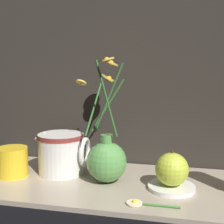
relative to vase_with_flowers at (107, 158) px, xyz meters
The scene contains 8 objects.
ground_plane 0.08m from the vase_with_flowers, ahead, with size 6.00×6.00×0.00m, color black.
shelf 0.07m from the vase_with_flowers, ahead, with size 0.78×0.34×0.01m.
vase_with_flowers is the anchor object (origin of this frame).
yellow_mug 0.27m from the vase_with_flowers, behind, with size 0.10×0.09×0.08m.
ceramic_pitcher 0.14m from the vase_with_flowers, 165.63° to the left, with size 0.16×0.13×0.13m.
saucer_plate 0.18m from the vase_with_flowers, ahead, with size 0.12×0.12×0.01m.
orange_fruit 0.17m from the vase_with_flowers, ahead, with size 0.08×0.08×0.09m.
loose_daisy 0.18m from the vase_with_flowers, 49.13° to the right, with size 0.12×0.04×0.01m.
Camera 1 is at (0.17, -0.77, 0.31)m, focal length 50.00 mm.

